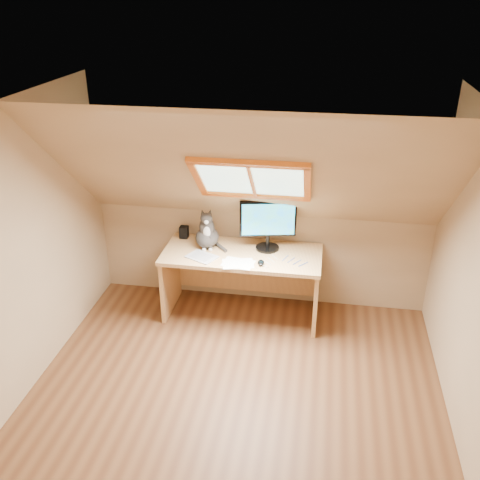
# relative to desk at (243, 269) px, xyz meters

# --- Properties ---
(ground) EXTENTS (3.50, 3.50, 0.00)m
(ground) POSITION_rel_desk_xyz_m (0.14, -1.45, -0.50)
(ground) COLOR brown
(ground) RESTS_ON ground
(room_shell) EXTENTS (3.52, 3.52, 2.41)m
(room_shell) POSITION_rel_desk_xyz_m (0.14, -1.54, 0.93)
(room_shell) COLOR tan
(room_shell) RESTS_ON ground
(desk) EXTENTS (1.59, 0.69, 0.72)m
(desk) POSITION_rel_desk_xyz_m (0.00, 0.00, 0.00)
(desk) COLOR tan
(desk) RESTS_ON ground
(monitor) EXTENTS (0.56, 0.24, 0.52)m
(monitor) POSITION_rel_desk_xyz_m (0.24, 0.06, 0.52)
(monitor) COLOR black
(monitor) RESTS_ON desk
(cat) EXTENTS (0.29, 0.32, 0.43)m
(cat) POSITION_rel_desk_xyz_m (-0.37, 0.01, 0.38)
(cat) COLOR #3B3734
(cat) RESTS_ON desk
(desk_speaker) EXTENTS (0.09, 0.09, 0.12)m
(desk_speaker) POSITION_rel_desk_xyz_m (-0.66, 0.18, 0.28)
(desk_speaker) COLOR black
(desk_speaker) RESTS_ON desk
(graphics_tablet) EXTENTS (0.35, 0.31, 0.01)m
(graphics_tablet) POSITION_rel_desk_xyz_m (-0.37, -0.23, 0.23)
(graphics_tablet) COLOR #B2B2B7
(graphics_tablet) RESTS_ON desk
(mouse) EXTENTS (0.08, 0.12, 0.04)m
(mouse) POSITION_rel_desk_xyz_m (0.22, -0.28, 0.24)
(mouse) COLOR black
(mouse) RESTS_ON desk
(papers) EXTENTS (0.33, 0.27, 0.00)m
(papers) POSITION_rel_desk_xyz_m (-0.10, -0.33, 0.22)
(papers) COLOR white
(papers) RESTS_ON desk
(cables) EXTENTS (0.51, 0.26, 0.01)m
(cables) POSITION_rel_desk_xyz_m (0.43, -0.19, 0.23)
(cables) COLOR silver
(cables) RESTS_ON desk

